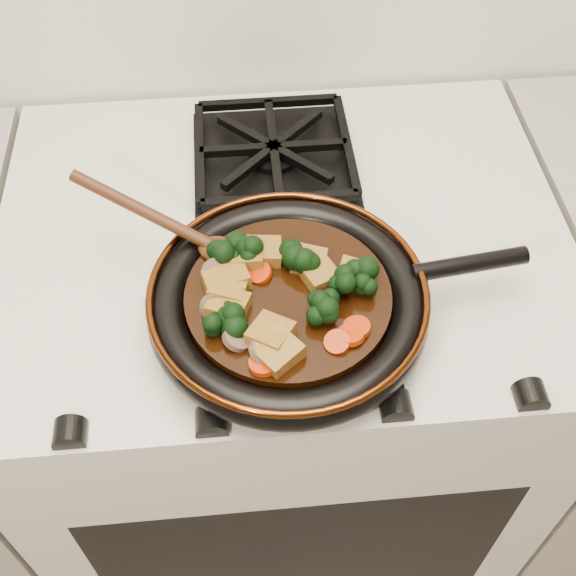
{
  "coord_description": "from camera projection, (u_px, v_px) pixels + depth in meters",
  "views": [
    {
      "loc": [
        -0.05,
        1.03,
        1.6
      ],
      "look_at": [
        -0.01,
        1.54,
        0.97
      ],
      "focal_mm": 45.0,
      "sensor_mm": 36.0,
      "label": 1
    }
  ],
  "objects": [
    {
      "name": "broccoli_floret_1",
      "position": [
        326.0,
        307.0,
        0.79
      ],
      "size": [
        0.08,
        0.07,
        0.07
      ],
      "primitive_type": null,
      "rotation": [
        0.2,
        -0.01,
        1.3
      ],
      "color": "black",
      "rests_on": "braising_sauce"
    },
    {
      "name": "tofu_cube_4",
      "position": [
        271.0,
        335.0,
        0.77
      ],
      "size": [
        0.06,
        0.06,
        0.03
      ],
      "primitive_type": "cube",
      "rotation": [
        -0.07,
        0.09,
        0.98
      ],
      "color": "olive",
      "rests_on": "braising_sauce"
    },
    {
      "name": "burner_grate_front",
      "position": [
        292.0,
        307.0,
        0.86
      ],
      "size": [
        0.23,
        0.23,
        0.03
      ],
      "primitive_type": null,
      "color": "black",
      "rests_on": "stove"
    },
    {
      "name": "carrot_coin_1",
      "position": [
        260.0,
        273.0,
        0.83
      ],
      "size": [
        0.03,
        0.03,
        0.02
      ],
      "primitive_type": "cylinder",
      "rotation": [
        0.19,
        -0.34,
        0.0
      ],
      "color": "red",
      "rests_on": "braising_sauce"
    },
    {
      "name": "tofu_cube_6",
      "position": [
        309.0,
        262.0,
        0.83
      ],
      "size": [
        0.05,
        0.05,
        0.03
      ],
      "primitive_type": "cube",
      "rotation": [
        -0.1,
        -0.06,
        2.83
      ],
      "color": "olive",
      "rests_on": "braising_sauce"
    },
    {
      "name": "tofu_cube_7",
      "position": [
        353.0,
        275.0,
        0.82
      ],
      "size": [
        0.05,
        0.05,
        0.02
      ],
      "primitive_type": "cube",
      "rotation": [
        -0.01,
        -0.07,
        2.74
      ],
      "color": "olive",
      "rests_on": "braising_sauce"
    },
    {
      "name": "tofu_cube_3",
      "position": [
        241.0,
        255.0,
        0.84
      ],
      "size": [
        0.04,
        0.04,
        0.02
      ],
      "primitive_type": "cube",
      "rotation": [
        -0.05,
        0.02,
        0.38
      ],
      "color": "olive",
      "rests_on": "braising_sauce"
    },
    {
      "name": "tofu_cube_11",
      "position": [
        320.0,
        276.0,
        0.82
      ],
      "size": [
        0.05,
        0.05,
        0.02
      ],
      "primitive_type": "cube",
      "rotation": [
        -0.02,
        0.02,
        0.42
      ],
      "color": "olive",
      "rests_on": "braising_sauce"
    },
    {
      "name": "mushroom_slice_1",
      "position": [
        237.0,
        338.0,
        0.77
      ],
      "size": [
        0.03,
        0.03,
        0.02
      ],
      "primitive_type": "cylinder",
      "rotation": [
        0.47,
        0.0,
        1.53
      ],
      "color": "brown",
      "rests_on": "braising_sauce"
    },
    {
      "name": "tofu_cube_0",
      "position": [
        264.0,
        253.0,
        0.84
      ],
      "size": [
        0.04,
        0.04,
        0.02
      ],
      "primitive_type": "cube",
      "rotation": [
        0.06,
        0.03,
        1.5
      ],
      "color": "olive",
      "rests_on": "braising_sauce"
    },
    {
      "name": "tofu_cube_2",
      "position": [
        232.0,
        278.0,
        0.82
      ],
      "size": [
        0.05,
        0.04,
        0.03
      ],
      "primitive_type": "cube",
      "rotation": [
        -0.07,
        -0.05,
        0.23
      ],
      "color": "olive",
      "rests_on": "braising_sauce"
    },
    {
      "name": "tofu_cube_10",
      "position": [
        249.0,
        257.0,
        0.84
      ],
      "size": [
        0.04,
        0.05,
        0.03
      ],
      "primitive_type": "cube",
      "rotation": [
        -0.1,
        0.08,
        1.45
      ],
      "color": "olive",
      "rests_on": "braising_sauce"
    },
    {
      "name": "stove",
      "position": [
        284.0,
        401.0,
        1.31
      ],
      "size": [
        0.76,
        0.6,
        0.9
      ],
      "primitive_type": "cube",
      "color": "beige",
      "rests_on": "ground"
    },
    {
      "name": "tofu_cube_8",
      "position": [
        228.0,
        290.0,
        0.81
      ],
      "size": [
        0.05,
        0.05,
        0.03
      ],
      "primitive_type": "cube",
      "rotation": [
        0.12,
        0.1,
        1.29
      ],
      "color": "olive",
      "rests_on": "braising_sauce"
    },
    {
      "name": "tofu_cube_5",
      "position": [
        228.0,
        307.0,
        0.79
      ],
      "size": [
        0.05,
        0.05,
        0.03
      ],
      "primitive_type": "cube",
      "rotation": [
        -0.01,
        0.11,
        1.18
      ],
      "color": "olive",
      "rests_on": "braising_sauce"
    },
    {
      "name": "burner_grate_back",
      "position": [
        274.0,
        152.0,
        1.03
      ],
      "size": [
        0.23,
        0.23,
        0.03
      ],
      "primitive_type": null,
      "color": "black",
      "rests_on": "stove"
    },
    {
      "name": "broccoli_floret_2",
      "position": [
        303.0,
        260.0,
        0.83
      ],
      "size": [
        0.08,
        0.08,
        0.06
      ],
      "primitive_type": null,
      "rotation": [
        -0.21,
        -0.04,
        2.79
      ],
      "color": "black",
      "rests_on": "braising_sauce"
    },
    {
      "name": "carrot_coin_2",
      "position": [
        264.0,
        363.0,
        0.75
      ],
      "size": [
        0.03,
        0.03,
        0.01
      ],
      "primitive_type": "cylinder",
      "rotation": [
        -0.06,
        -0.07,
        0.0
      ],
      "color": "red",
      "rests_on": "braising_sauce"
    },
    {
      "name": "skillet",
      "position": [
        290.0,
        302.0,
        0.83
      ],
      "size": [
        0.45,
        0.32,
        0.05
      ],
      "rotation": [
        0.0,
        0.0,
        0.12
      ],
      "color": "black",
      "rests_on": "burner_grate_front"
    },
    {
      "name": "broccoli_floret_3",
      "position": [
        356.0,
        282.0,
        0.81
      ],
      "size": [
        0.08,
        0.08,
        0.07
      ],
      "primitive_type": null,
      "rotation": [
        -0.16,
        -0.17,
        2.76
      ],
      "color": "black",
      "rests_on": "braising_sauce"
    },
    {
      "name": "carrot_coin_4",
      "position": [
        337.0,
        342.0,
        0.77
      ],
      "size": [
        0.03,
        0.03,
        0.02
      ],
      "primitive_type": "cylinder",
      "rotation": [
        0.23,
        -0.24,
        0.0
      ],
      "color": "red",
      "rests_on": "braising_sauce"
    },
    {
      "name": "tofu_cube_1",
      "position": [
        278.0,
        352.0,
        0.75
      ],
      "size": [
        0.06,
        0.06,
        0.03
      ],
      "primitive_type": "cube",
      "rotation": [
        -0.1,
        -0.01,
        2.22
      ],
      "color": "olive",
      "rests_on": "braising_sauce"
    },
    {
      "name": "mushroom_slice_3",
      "position": [
        217.0,
        274.0,
        0.82
      ],
      "size": [
        0.05,
        0.05,
        0.03
      ],
      "primitive_type": "cylinder",
      "rotation": [
        0.75,
        0.0,
        0.42
      ],
      "color": "brown",
      "rests_on": "braising_sauce"
    },
    {
      "name": "carrot_coin_3",
      "position": [
        357.0,
        328.0,
        0.78
      ],
      "size": [
        0.03,
        0.03,
        0.01
      ],
      "primitive_type": "cylinder",
      "rotation": [
        -0.07,
        -0.13,
        0.0
      ],
      "color": "red",
      "rests_on": "braising_sauce"
    },
    {
      "name": "broccoli_floret_4",
      "position": [
        349.0,
        280.0,
        0.81
      ],
      "size": [
        0.07,
        0.07,
        0.06
      ],
      "primitive_type": null,
      "rotation": [
        -0.12,
        0.0,
        1.24
      ],
      "color": "black",
      "rests_on": "braising_sauce"
    },
    {
      "name": "broccoli_floret_5",
      "position": [
        226.0,
        256.0,
        0.83
      ],
      "size": [
        0.08,
        0.07,
        0.07
      ],
      "primitive_type": null,
      "rotation": [
        0.12,
        -0.25,
        2.83
      ],
      "color": "black",
      "rests_on": "braising_sauce"
    },
    {
      "name": "broccoli_floret_0",
      "position": [
        244.0,
        252.0,
        0.84
      ],
      "size": [
        0.08,
        0.07,
        0.07
      ],
      "primitive_type": null,
      "rotation": [
        0.23,
        0.06,
        1.72
      ],
      "color": "black",
      "rests_on": "braising_sauce"
    },
    {
      "name": "mushroom_slice_2",
      "position": [
        265.0,
        351.0,
        0.76
      ],
      "size": [
        0.04,
        0.04,
        0.03
      ],
      "primitive_type": "cylinder",
      "rotation": [
        0.53,
        0.0,
        1.59
      ],
      "color": "brown",
      "rests_on": "braising_sauce"
    },
    {
      "name": "mushroom_slice_0",
      "position": [
        214.0,
        307.0,
        0.79
      ],
      "size": [
        0.04,
        0.04,
        0.03
      ],
      "primitive_type": "cylinder",
      "rotation": [
        0.89,
        0.0,
        0.67
      ],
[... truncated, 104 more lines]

